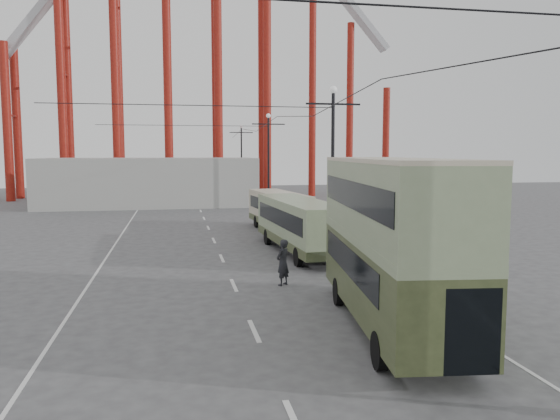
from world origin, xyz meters
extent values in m
plane|color=#48484B|center=(0.00, 0.00, 0.00)|extent=(160.00, 160.00, 0.00)
cube|color=silver|center=(-1.00, 19.00, 0.01)|extent=(0.15, 82.00, 0.01)
cube|color=silver|center=(5.40, 20.00, 0.01)|extent=(0.12, 120.00, 0.01)
cube|color=silver|center=(-7.00, 20.00, 0.01)|extent=(0.12, 120.00, 0.01)
cylinder|color=black|center=(5.60, 18.00, 4.50)|extent=(0.20, 0.20, 9.00)
cylinder|color=black|center=(5.60, 18.00, 0.25)|extent=(0.44, 0.44, 0.50)
cube|color=black|center=(5.60, 18.00, 8.30)|extent=(3.20, 0.10, 0.10)
sphere|color=white|center=(5.60, 18.00, 9.10)|extent=(0.44, 0.44, 0.44)
cylinder|color=black|center=(5.60, 40.00, 4.50)|extent=(0.20, 0.20, 9.00)
cylinder|color=black|center=(5.60, 40.00, 0.25)|extent=(0.44, 0.44, 0.50)
cube|color=black|center=(5.60, 40.00, 8.30)|extent=(3.20, 0.10, 0.10)
sphere|color=white|center=(5.60, 40.00, 9.10)|extent=(0.44, 0.44, 0.44)
cylinder|color=black|center=(5.60, 62.00, 4.50)|extent=(0.20, 0.20, 9.00)
cylinder|color=black|center=(5.60, 62.00, 0.25)|extent=(0.44, 0.44, 0.50)
cube|color=black|center=(5.60, 62.00, 8.30)|extent=(3.20, 0.10, 0.10)
sphere|color=white|center=(5.60, 62.00, 9.10)|extent=(0.44, 0.44, 0.44)
cylinder|color=maroon|center=(-22.00, 55.00, 9.00)|extent=(1.00, 1.00, 18.00)
cylinder|color=maroon|center=(-22.00, 59.00, 9.00)|extent=(1.00, 1.00, 18.00)
cylinder|color=maroon|center=(-16.00, 55.00, 13.50)|extent=(1.00, 1.00, 27.00)
cylinder|color=maroon|center=(-16.00, 59.00, 13.50)|extent=(1.00, 1.00, 27.00)
cylinder|color=maroon|center=(-10.00, 55.00, 18.00)|extent=(1.00, 1.00, 36.00)
cylinder|color=maroon|center=(-10.00, 59.00, 18.00)|extent=(1.00, 1.00, 36.00)
cylinder|color=maroon|center=(-4.00, 55.00, 22.50)|extent=(1.00, 1.00, 45.00)
cylinder|color=maroon|center=(-4.00, 59.00, 22.50)|extent=(1.00, 1.00, 45.00)
cylinder|color=maroon|center=(14.00, 56.00, 15.00)|extent=(0.90, 0.90, 30.00)
cylinder|color=maroon|center=(19.00, 56.00, 11.00)|extent=(0.90, 0.90, 22.00)
cylinder|color=maroon|center=(24.00, 56.00, 7.00)|extent=(0.90, 0.90, 14.00)
cube|color=#AEAEB3|center=(19.00, 56.00, 24.00)|extent=(9.89, 2.00, 10.87)
cube|color=#A5A5A0|center=(-6.00, 47.00, 2.50)|extent=(22.00, 10.00, 5.00)
cube|color=#353F22|center=(3.23, 3.41, 1.65)|extent=(3.67, 10.21, 2.20)
cube|color=black|center=(3.23, 3.41, 2.10)|extent=(3.47, 8.23, 0.90)
cube|color=gray|center=(3.23, 3.41, 2.90)|extent=(3.69, 10.21, 0.30)
cube|color=gray|center=(3.23, 3.41, 4.14)|extent=(3.67, 10.21, 2.20)
cube|color=black|center=(3.23, 3.41, 4.24)|extent=(3.64, 9.62, 0.85)
cube|color=#C2B79C|center=(3.23, 3.41, 5.30)|extent=(3.69, 10.21, 0.12)
cylinder|color=black|center=(2.44, 6.32, 0.50)|extent=(0.40, 1.02, 1.00)
cylinder|color=black|center=(4.68, 6.05, 0.50)|extent=(0.40, 1.02, 1.00)
cylinder|color=black|center=(1.72, 0.37, 0.50)|extent=(0.40, 1.02, 1.00)
cylinder|color=black|center=(3.96, 0.10, 0.50)|extent=(0.40, 1.02, 1.00)
cube|color=gray|center=(3.35, 16.78, 1.65)|extent=(2.99, 10.53, 2.27)
cube|color=black|center=(3.35, 16.78, 2.03)|extent=(2.96, 9.40, 0.90)
cube|color=#353F22|center=(3.35, 16.78, 0.76)|extent=(3.02, 10.53, 0.47)
cube|color=gray|center=(3.35, 16.78, 2.87)|extent=(3.01, 10.53, 0.15)
cylinder|color=black|center=(2.10, 19.64, 0.47)|extent=(0.32, 0.96, 0.95)
cylinder|color=black|center=(4.23, 19.77, 0.47)|extent=(0.32, 0.96, 0.95)
cylinder|color=black|center=(2.48, 13.41, 0.47)|extent=(0.32, 0.96, 0.95)
cylinder|color=black|center=(4.61, 13.54, 0.47)|extent=(0.32, 0.96, 0.95)
cube|color=#C2B79C|center=(3.81, 25.16, 1.55)|extent=(3.10, 9.05, 2.13)
cube|color=black|center=(3.81, 25.16, 1.91)|extent=(3.03, 7.99, 0.84)
cube|color=#353F22|center=(3.81, 25.16, 0.71)|extent=(3.13, 9.05, 0.44)
cube|color=#C2B79C|center=(3.81, 25.16, 2.69)|extent=(3.12, 9.05, 0.14)
cylinder|color=black|center=(2.58, 27.35, 0.44)|extent=(0.34, 0.91, 0.89)
cylinder|color=black|center=(4.58, 27.55, 0.44)|extent=(0.34, 0.91, 0.89)
cylinder|color=black|center=(3.08, 22.41, 0.44)|extent=(0.34, 0.91, 0.89)
cylinder|color=black|center=(5.08, 22.61, 0.44)|extent=(0.34, 0.91, 0.89)
imported|color=black|center=(1.02, 9.63, 0.97)|extent=(0.83, 0.83, 1.94)
camera|label=1|loc=(-3.32, -12.36, 5.52)|focal=35.00mm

